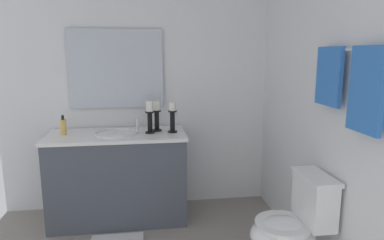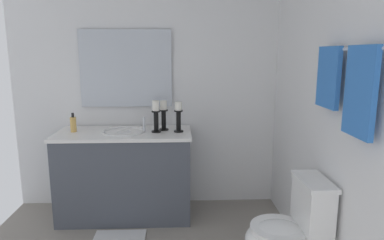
{
  "view_description": "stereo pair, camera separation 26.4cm",
  "coord_description": "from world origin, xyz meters",
  "px_view_note": "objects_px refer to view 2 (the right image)",
  "views": [
    {
      "loc": [
        2.15,
        0.05,
        1.57
      ],
      "look_at": [
        -0.42,
        0.42,
        1.06
      ],
      "focal_mm": 32.11,
      "sensor_mm": 36.0,
      "label": 1
    },
    {
      "loc": [
        2.18,
        0.31,
        1.57
      ],
      "look_at": [
        -0.42,
        0.42,
        1.06
      ],
      "focal_mm": 32.11,
      "sensor_mm": 36.0,
      "label": 2
    }
  ],
  "objects_px": {
    "towel_center": "(360,92)",
    "candle_holder_short": "(164,115)",
    "sink_basin": "(124,136)",
    "toilet": "(288,233)",
    "mirror": "(126,69)",
    "vanity_cabinet": "(125,174)",
    "candle_holder_tall": "(178,116)",
    "towel_bar": "(349,49)",
    "towel_near_vanity": "(328,77)",
    "soap_bottle": "(73,124)",
    "candle_holder_mid": "(156,115)"
  },
  "relations": [
    {
      "from": "candle_holder_mid",
      "to": "towel_center",
      "type": "xyz_separation_m",
      "value": [
        1.41,
        1.15,
        0.37
      ]
    },
    {
      "from": "mirror",
      "to": "towel_center",
      "type": "xyz_separation_m",
      "value": [
        1.71,
        1.46,
        -0.05
      ]
    },
    {
      "from": "candle_holder_mid",
      "to": "soap_bottle",
      "type": "bearing_deg",
      "value": -93.36
    },
    {
      "from": "mirror",
      "to": "towel_near_vanity",
      "type": "distance_m",
      "value": 1.97
    },
    {
      "from": "candle_holder_short",
      "to": "towel_near_vanity",
      "type": "xyz_separation_m",
      "value": [
        1.1,
        1.09,
        0.43
      ]
    },
    {
      "from": "vanity_cabinet",
      "to": "candle_holder_tall",
      "type": "relative_size",
      "value": 4.48
    },
    {
      "from": "mirror",
      "to": "candle_holder_tall",
      "type": "bearing_deg",
      "value": 60.14
    },
    {
      "from": "candle_holder_short",
      "to": "towel_near_vanity",
      "type": "distance_m",
      "value": 1.61
    },
    {
      "from": "sink_basin",
      "to": "toilet",
      "type": "xyz_separation_m",
      "value": [
        1.06,
        1.26,
        -0.44
      ]
    },
    {
      "from": "mirror",
      "to": "candle_holder_mid",
      "type": "bearing_deg",
      "value": 45.81
    },
    {
      "from": "sink_basin",
      "to": "candle_holder_short",
      "type": "relative_size",
      "value": 1.41
    },
    {
      "from": "candle_holder_tall",
      "to": "soap_bottle",
      "type": "relative_size",
      "value": 1.58
    },
    {
      "from": "mirror",
      "to": "toilet",
      "type": "relative_size",
      "value": 1.2
    },
    {
      "from": "candle_holder_mid",
      "to": "soap_bottle",
      "type": "height_order",
      "value": "candle_holder_mid"
    },
    {
      "from": "candle_holder_short",
      "to": "candle_holder_tall",
      "type": "bearing_deg",
      "value": 60.22
    },
    {
      "from": "sink_basin",
      "to": "candle_holder_short",
      "type": "distance_m",
      "value": 0.42
    },
    {
      "from": "candle_holder_short",
      "to": "towel_bar",
      "type": "relative_size",
      "value": 0.37
    },
    {
      "from": "toilet",
      "to": "towel_bar",
      "type": "height_order",
      "value": "towel_bar"
    },
    {
      "from": "candle_holder_tall",
      "to": "toilet",
      "type": "height_order",
      "value": "candle_holder_tall"
    },
    {
      "from": "vanity_cabinet",
      "to": "candle_holder_short",
      "type": "relative_size",
      "value": 4.45
    },
    {
      "from": "towel_bar",
      "to": "mirror",
      "type": "bearing_deg",
      "value": -135.68
    },
    {
      "from": "mirror",
      "to": "soap_bottle",
      "type": "xyz_separation_m",
      "value": [
        0.25,
        -0.47,
        -0.5
      ]
    },
    {
      "from": "vanity_cabinet",
      "to": "towel_bar",
      "type": "height_order",
      "value": "towel_bar"
    },
    {
      "from": "vanity_cabinet",
      "to": "candle_holder_tall",
      "type": "bearing_deg",
      "value": 88.19
    },
    {
      "from": "vanity_cabinet",
      "to": "soap_bottle",
      "type": "relative_size",
      "value": 7.06
    },
    {
      "from": "sink_basin",
      "to": "towel_near_vanity",
      "type": "height_order",
      "value": "towel_near_vanity"
    },
    {
      "from": "mirror",
      "to": "towel_center",
      "type": "distance_m",
      "value": 2.25
    },
    {
      "from": "toilet",
      "to": "towel_bar",
      "type": "xyz_separation_m",
      "value": [
        0.17,
        0.22,
        1.22
      ]
    },
    {
      "from": "mirror",
      "to": "towel_near_vanity",
      "type": "bearing_deg",
      "value": 47.9
    },
    {
      "from": "vanity_cabinet",
      "to": "candle_holder_tall",
      "type": "height_order",
      "value": "candle_holder_tall"
    },
    {
      "from": "mirror",
      "to": "towel_near_vanity",
      "type": "xyz_separation_m",
      "value": [
        1.32,
        1.46,
        0.0
      ]
    },
    {
      "from": "towel_near_vanity",
      "to": "towel_bar",
      "type": "bearing_deg",
      "value": 5.29
    },
    {
      "from": "candle_holder_short",
      "to": "soap_bottle",
      "type": "relative_size",
      "value": 1.59
    },
    {
      "from": "sink_basin",
      "to": "soap_bottle",
      "type": "distance_m",
      "value": 0.49
    },
    {
      "from": "sink_basin",
      "to": "soap_bottle",
      "type": "xyz_separation_m",
      "value": [
        -0.03,
        -0.47,
        0.11
      ]
    },
    {
      "from": "mirror",
      "to": "towel_near_vanity",
      "type": "relative_size",
      "value": 2.36
    },
    {
      "from": "vanity_cabinet",
      "to": "towel_center",
      "type": "height_order",
      "value": "towel_center"
    },
    {
      "from": "sink_basin",
      "to": "mirror",
      "type": "bearing_deg",
      "value": -179.8
    },
    {
      "from": "vanity_cabinet",
      "to": "towel_center",
      "type": "distance_m",
      "value": 2.25
    },
    {
      "from": "vanity_cabinet",
      "to": "toilet",
      "type": "distance_m",
      "value": 1.64
    },
    {
      "from": "soap_bottle",
      "to": "towel_center",
      "type": "relative_size",
      "value": 0.38
    },
    {
      "from": "towel_center",
      "to": "candle_holder_short",
      "type": "bearing_deg",
      "value": -143.97
    },
    {
      "from": "sink_basin",
      "to": "towel_near_vanity",
      "type": "xyz_separation_m",
      "value": [
        1.04,
        1.46,
        0.62
      ]
    },
    {
      "from": "sink_basin",
      "to": "towel_center",
      "type": "xyz_separation_m",
      "value": [
        1.43,
        1.46,
        0.57
      ]
    },
    {
      "from": "towel_center",
      "to": "toilet",
      "type": "bearing_deg",
      "value": -151.03
    },
    {
      "from": "sink_basin",
      "to": "towel_center",
      "type": "distance_m",
      "value": 2.12
    },
    {
      "from": "towel_near_vanity",
      "to": "mirror",
      "type": "bearing_deg",
      "value": -132.1
    },
    {
      "from": "sink_basin",
      "to": "towel_center",
      "type": "relative_size",
      "value": 0.84
    },
    {
      "from": "soap_bottle",
      "to": "sink_basin",
      "type": "bearing_deg",
      "value": 86.65
    },
    {
      "from": "vanity_cabinet",
      "to": "candle_holder_short",
      "type": "distance_m",
      "value": 0.69
    }
  ]
}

